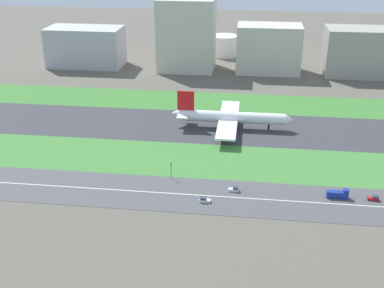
{
  "coord_description": "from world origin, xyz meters",
  "views": [
    {
      "loc": [
        37.15,
        -241.0,
        99.44
      ],
      "look_at": [
        11.36,
        -36.5,
        6.0
      ],
      "focal_mm": 45.1,
      "sensor_mm": 36.0,
      "label": 1
    }
  ],
  "objects_px": {
    "cargo_warehouse": "(363,52)",
    "fuel_tank_west": "(190,44)",
    "traffic_light": "(171,169)",
    "fuel_tank_centre": "(224,46)",
    "office_tower": "(269,49)",
    "car_2": "(205,200)",
    "car_1": "(374,198)",
    "terminal_building": "(86,47)",
    "hangar_building": "(187,34)",
    "car_0": "(234,189)",
    "fuel_tank_east": "(266,50)",
    "truck_0": "(338,194)",
    "airliner": "(229,117)"
  },
  "relations": [
    {
      "from": "truck_0",
      "to": "fuel_tank_centre",
      "type": "xyz_separation_m",
      "value": [
        -60.44,
        227.0,
        6.72
      ]
    },
    {
      "from": "office_tower",
      "to": "fuel_tank_west",
      "type": "distance_m",
      "value": 78.6
    },
    {
      "from": "truck_0",
      "to": "terminal_building",
      "type": "distance_m",
      "value": 245.49
    },
    {
      "from": "car_2",
      "to": "office_tower",
      "type": "xyz_separation_m",
      "value": [
        27.49,
        192.0,
        16.36
      ]
    },
    {
      "from": "terminal_building",
      "to": "traffic_light",
      "type": "bearing_deg",
      "value": -61.3
    },
    {
      "from": "fuel_tank_west",
      "to": "fuel_tank_centre",
      "type": "height_order",
      "value": "fuel_tank_west"
    },
    {
      "from": "truck_0",
      "to": "fuel_tank_east",
      "type": "distance_m",
      "value": 228.51
    },
    {
      "from": "hangar_building",
      "to": "traffic_light",
      "type": "bearing_deg",
      "value": -84.46
    },
    {
      "from": "fuel_tank_centre",
      "to": "hangar_building",
      "type": "bearing_deg",
      "value": -119.43
    },
    {
      "from": "cargo_warehouse",
      "to": "fuel_tank_east",
      "type": "bearing_deg",
      "value": 146.42
    },
    {
      "from": "traffic_light",
      "to": "fuel_tank_centre",
      "type": "relative_size",
      "value": 0.32
    },
    {
      "from": "car_1",
      "to": "car_2",
      "type": "bearing_deg",
      "value": -171.45
    },
    {
      "from": "car_1",
      "to": "terminal_building",
      "type": "relative_size",
      "value": 0.08
    },
    {
      "from": "hangar_building",
      "to": "fuel_tank_west",
      "type": "distance_m",
      "value": 48.37
    },
    {
      "from": "car_0",
      "to": "traffic_light",
      "type": "relative_size",
      "value": 0.61
    },
    {
      "from": "fuel_tank_west",
      "to": "car_0",
      "type": "bearing_deg",
      "value": -78.16
    },
    {
      "from": "car_1",
      "to": "traffic_light",
      "type": "xyz_separation_m",
      "value": [
        -82.81,
        7.99,
        3.37
      ]
    },
    {
      "from": "car_0",
      "to": "hangar_building",
      "type": "xyz_separation_m",
      "value": [
        -44.4,
        182.0,
        25.23
      ]
    },
    {
      "from": "truck_0",
      "to": "office_tower",
      "type": "relative_size",
      "value": 0.18
    },
    {
      "from": "car_2",
      "to": "traffic_light",
      "type": "height_order",
      "value": "traffic_light"
    },
    {
      "from": "truck_0",
      "to": "fuel_tank_east",
      "type": "bearing_deg",
      "value": 96.51
    },
    {
      "from": "cargo_warehouse",
      "to": "office_tower",
      "type": "bearing_deg",
      "value": 180.0
    },
    {
      "from": "car_2",
      "to": "truck_0",
      "type": "relative_size",
      "value": 0.52
    },
    {
      "from": "car_0",
      "to": "traffic_light",
      "type": "xyz_separation_m",
      "value": [
        -27.52,
        7.99,
        3.37
      ]
    },
    {
      "from": "traffic_light",
      "to": "car_2",
      "type": "bearing_deg",
      "value": -47.84
    },
    {
      "from": "truck_0",
      "to": "hangar_building",
      "type": "height_order",
      "value": "hangar_building"
    },
    {
      "from": "cargo_warehouse",
      "to": "fuel_tank_east",
      "type": "relative_size",
      "value": 2.69
    },
    {
      "from": "terminal_building",
      "to": "cargo_warehouse",
      "type": "relative_size",
      "value": 1.05
    },
    {
      "from": "car_2",
      "to": "hangar_building",
      "type": "xyz_separation_m",
      "value": [
        -33.17,
        192.0,
        25.23
      ]
    },
    {
      "from": "traffic_light",
      "to": "fuel_tank_centre",
      "type": "xyz_separation_m",
      "value": [
        8.51,
        219.01,
        4.1
      ]
    },
    {
      "from": "terminal_building",
      "to": "office_tower",
      "type": "bearing_deg",
      "value": 0.0
    },
    {
      "from": "cargo_warehouse",
      "to": "fuel_tank_west",
      "type": "relative_size",
      "value": 2.74
    },
    {
      "from": "office_tower",
      "to": "fuel_tank_centre",
      "type": "xyz_separation_m",
      "value": [
        -35.27,
        45.0,
        -8.9
      ]
    },
    {
      "from": "hangar_building",
      "to": "car_2",
      "type": "bearing_deg",
      "value": -80.2
    },
    {
      "from": "car_2",
      "to": "cargo_warehouse",
      "type": "bearing_deg",
      "value": -116.22
    },
    {
      "from": "car_0",
      "to": "fuel_tank_centre",
      "type": "distance_m",
      "value": 227.92
    },
    {
      "from": "car_2",
      "to": "fuel_tank_east",
      "type": "relative_size",
      "value": 0.22
    },
    {
      "from": "fuel_tank_west",
      "to": "fuel_tank_east",
      "type": "height_order",
      "value": "fuel_tank_west"
    },
    {
      "from": "airliner",
      "to": "car_1",
      "type": "distance_m",
      "value": 91.75
    },
    {
      "from": "car_0",
      "to": "fuel_tank_east",
      "type": "distance_m",
      "value": 227.59
    },
    {
      "from": "traffic_light",
      "to": "terminal_building",
      "type": "bearing_deg",
      "value": 118.7
    },
    {
      "from": "fuel_tank_east",
      "to": "car_0",
      "type": "bearing_deg",
      "value": -93.92
    },
    {
      "from": "terminal_building",
      "to": "office_tower",
      "type": "height_order",
      "value": "office_tower"
    },
    {
      "from": "hangar_building",
      "to": "office_tower",
      "type": "xyz_separation_m",
      "value": [
        60.65,
        0.0,
        -8.87
      ]
    },
    {
      "from": "traffic_light",
      "to": "fuel_tank_east",
      "type": "relative_size",
      "value": 0.36
    },
    {
      "from": "hangar_building",
      "to": "cargo_warehouse",
      "type": "bearing_deg",
      "value": 0.0
    },
    {
      "from": "office_tower",
      "to": "fuel_tank_east",
      "type": "xyz_separation_m",
      "value": [
        -0.71,
        45.0,
        -11.22
      ]
    },
    {
      "from": "traffic_light",
      "to": "cargo_warehouse",
      "type": "bearing_deg",
      "value": 57.5
    },
    {
      "from": "hangar_building",
      "to": "fuel_tank_centre",
      "type": "relative_size",
      "value": 2.3
    },
    {
      "from": "car_1",
      "to": "terminal_building",
      "type": "bearing_deg",
      "value": 134.38
    }
  ]
}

